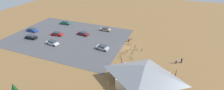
{
  "coord_description": "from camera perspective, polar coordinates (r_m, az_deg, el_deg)",
  "views": [
    {
      "loc": [
        -11.88,
        45.52,
        26.88
      ],
      "look_at": [
        5.01,
        2.05,
        1.2
      ],
      "focal_mm": 25.68,
      "sensor_mm": 36.0,
      "label": 1
    }
  ],
  "objects": [
    {
      "name": "bicycle_teal_near_porch",
      "position": [
        48.61,
        3.05,
        -4.24
      ],
      "size": [
        0.72,
        1.71,
        0.86
      ],
      "color": "black",
      "rests_on": "ground"
    },
    {
      "name": "car_maroon_end_stall",
      "position": [
        63.72,
        -10.27,
        4.1
      ],
      "size": [
        4.73,
        2.21,
        1.31
      ],
      "color": "maroon",
      "rests_on": "parking_lot_asphalt"
    },
    {
      "name": "bicycle_red_mid_cluster",
      "position": [
        50.39,
        3.76,
        -2.99
      ],
      "size": [
        1.73,
        0.48,
        0.83
      ],
      "color": "black",
      "rests_on": "ground"
    },
    {
      "name": "car_blue_second_row",
      "position": [
        73.63,
        -26.57,
        4.89
      ],
      "size": [
        4.89,
        2.14,
        1.36
      ],
      "color": "#1E42B2",
      "rests_on": "parking_lot_asphalt"
    },
    {
      "name": "visitor_at_bikes",
      "position": [
        50.3,
        23.57,
        -4.97
      ],
      "size": [
        0.39,
        0.4,
        1.73
      ],
      "color": "#2D3347",
      "rests_on": "ground"
    },
    {
      "name": "bicycle_purple_trailside",
      "position": [
        55.69,
        6.29,
        0.22
      ],
      "size": [
        1.61,
        0.55,
        0.79
      ],
      "color": "black",
      "rests_on": "ground"
    },
    {
      "name": "bicycle_yellow_yard_center",
      "position": [
        48.53,
        6.87,
        -4.52
      ],
      "size": [
        0.95,
        1.5,
        0.82
      ],
      "color": "black",
      "rests_on": "ground"
    },
    {
      "name": "parking_lot_asphalt",
      "position": [
        63.59,
        -15.48,
        2.75
      ],
      "size": [
        43.65,
        30.89,
        0.05
      ],
      "primitive_type": "cube",
      "color": "#4C4C51",
      "rests_on": "ground"
    },
    {
      "name": "car_black_inner_stall",
      "position": [
        66.95,
        -26.88,
        2.6
      ],
      "size": [
        4.49,
        2.04,
        1.46
      ],
      "color": "black",
      "rests_on": "parking_lot_asphalt"
    },
    {
      "name": "trash_bin",
      "position": [
        58.22,
        6.0,
        1.67
      ],
      "size": [
        0.6,
        0.6,
        0.9
      ],
      "primitive_type": "cylinder",
      "color": "brown",
      "rests_on": "ground"
    },
    {
      "name": "bicycle_blue_by_bin",
      "position": [
        54.67,
        8.31,
        -0.53
      ],
      "size": [
        0.48,
        1.66,
        0.77
      ],
      "color": "black",
      "rests_on": "ground"
    },
    {
      "name": "bike_pavilion",
      "position": [
        37.94,
        11.31,
        -10.17
      ],
      "size": [
        14.44,
        10.44,
        5.84
      ],
      "color": "beige",
      "rests_on": "ground"
    },
    {
      "name": "ground",
      "position": [
        54.18,
        5.74,
        -1.06
      ],
      "size": [
        160.0,
        160.0,
        0.0
      ],
      "primitive_type": "plane",
      "color": "olive",
      "rests_on": "ground"
    },
    {
      "name": "bicycle_silver_front_row",
      "position": [
        53.22,
        10.65,
        -1.61
      ],
      "size": [
        0.48,
        1.72,
        0.79
      ],
      "color": "black",
      "rests_on": "ground"
    },
    {
      "name": "car_white_by_curb",
      "position": [
        59.57,
        -20.46,
        0.86
      ],
      "size": [
        4.9,
        2.47,
        1.4
      ],
      "color": "white",
      "rests_on": "parking_lot_asphalt"
    },
    {
      "name": "car_green_aisle_side",
      "position": [
        76.25,
        -16.33,
        7.61
      ],
      "size": [
        4.85,
        2.06,
        1.4
      ],
      "color": "#1E6B3D",
      "rests_on": "parking_lot_asphalt"
    },
    {
      "name": "bicycle_white_yard_left",
      "position": [
        52.99,
        6.49,
        -1.38
      ],
      "size": [
        0.49,
        1.65,
        0.79
      ],
      "color": "black",
      "rests_on": "ground"
    },
    {
      "name": "car_silver_far_end",
      "position": [
        52.84,
        -3.42,
        -0.84
      ],
      "size": [
        4.49,
        2.52,
        1.44
      ],
      "color": "#BCBCC1",
      "rests_on": "parking_lot_asphalt"
    },
    {
      "name": "bicycle_black_edge_south",
      "position": [
        52.71,
        8.29,
        -1.7
      ],
      "size": [
        1.66,
        0.72,
        0.8
      ],
      "color": "black",
      "rests_on": "ground"
    },
    {
      "name": "bicycle_orange_yard_right",
      "position": [
        51.68,
        5.23,
        -2.14
      ],
      "size": [
        1.17,
        1.37,
        0.81
      ],
      "color": "black",
      "rests_on": "ground"
    },
    {
      "name": "car_red_mid_lot",
      "position": [
        65.97,
        -19.04,
        3.84
      ],
      "size": [
        4.58,
        2.08,
        1.39
      ],
      "color": "red",
      "rests_on": "parking_lot_asphalt"
    },
    {
      "name": "bicycle_green_edge_north",
      "position": [
        51.09,
        7.25,
        -2.71
      ],
      "size": [
        0.63,
        1.56,
        0.76
      ],
      "color": "black",
      "rests_on": "ground"
    },
    {
      "name": "lot_sign",
      "position": [
        56.23,
        6.78,
        1.69
      ],
      "size": [
        0.56,
        0.08,
        2.2
      ],
      "color": "#99999E",
      "rests_on": "ground"
    },
    {
      "name": "car_tan_back_corner",
      "position": [
        66.6,
        -2.35,
        5.67
      ],
      "size": [
        4.37,
        1.97,
        1.3
      ],
      "color": "tan",
      "rests_on": "parking_lot_asphalt"
    },
    {
      "name": "visitor_near_lot",
      "position": [
        49.5,
        21.98,
        -5.19
      ],
      "size": [
        0.39,
        0.4,
        1.72
      ],
      "color": "#2D3347",
      "rests_on": "ground"
    }
  ]
}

